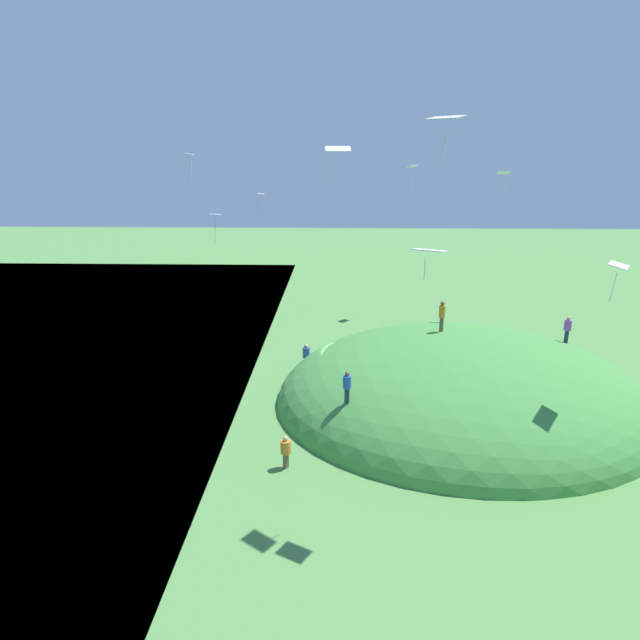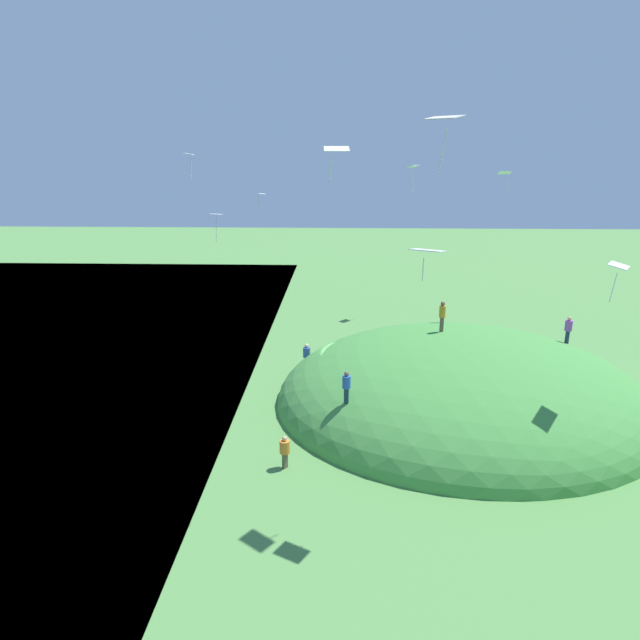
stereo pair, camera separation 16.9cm
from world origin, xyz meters
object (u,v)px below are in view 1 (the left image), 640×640
kite_3 (338,150)px  kite_4 (261,195)px  kite_0 (214,216)px  kite_6 (619,267)px  person_with_child (347,383)px  person_watching_kites (286,449)px  person_near_shore (306,354)px  kite_2 (189,156)px  kite_5 (445,120)px  kite_8 (504,174)px  person_walking_path (568,326)px  kite_1 (411,168)px  kite_7 (429,251)px  person_on_hilltop (442,312)px

kite_3 → kite_4: 25.70m
kite_0 → kite_6: kite_0 is taller
person_with_child → kite_4: kite_4 is taller
person_watching_kites → kite_6: 16.50m
person_near_shore → kite_6: kite_6 is taller
person_with_child → kite_2: (-8.09, 4.66, 10.37)m
kite_5 → person_with_child: bearing=126.7°
kite_2 → person_near_shore: bearing=43.4°
kite_5 → kite_6: kite_5 is taller
kite_5 → kite_8: bearing=67.2°
person_walking_path → kite_5: kite_5 is taller
kite_0 → kite_5: kite_5 is taller
person_with_child → kite_0: kite_0 is taller
person_near_shore → kite_0: size_ratio=0.81×
person_near_shore → kite_2: 14.66m
kite_0 → kite_4: (3.30, 2.61, 1.44)m
person_near_shore → kite_6: (14.07, -10.51, 7.91)m
kite_3 → kite_5: kite_5 is taller
kite_4 → kite_5: size_ratio=0.72×
kite_3 → person_watching_kites: bearing=151.0°
kite_3 → person_near_shore: bearing=98.4°
kite_1 → kite_5: kite_5 is taller
kite_1 → kite_7: 29.94m
kite_0 → kite_3: size_ratio=1.68×
person_on_hilltop → person_with_child: person_on_hilltop is taller
kite_5 → person_watching_kites: bearing=161.5°
kite_6 → kite_7: 10.41m
person_with_child → kite_3: size_ratio=1.23×
person_on_hilltop → kite_2: 16.20m
kite_3 → kite_5: size_ratio=0.68×
kite_2 → kite_4: (1.31, 16.60, -2.98)m
kite_1 → person_watching_kites: bearing=-107.7°
person_watching_kites → kite_4: (-4.02, 23.50, 9.65)m
person_walking_path → kite_3: (-13.78, -11.04, 9.90)m
kite_0 → kite_4: size_ratio=1.58×
person_on_hilltop → person_near_shore: person_on_hilltop is taller
kite_0 → kite_8: size_ratio=1.73×
person_near_shore → kite_4: kite_4 is taller
person_near_shore → person_watching_kites: size_ratio=1.13×
person_on_hilltop → person_watching_kites: 12.64m
person_near_shore → kite_8: kite_8 is taller
person_with_child → kite_1: 26.44m
kite_3 → kite_0: bearing=113.3°
person_walking_path → person_with_child: size_ratio=1.03×
kite_7 → kite_8: kite_8 is taller
person_on_hilltop → kite_6: size_ratio=1.06×
kite_1 → kite_2: (-13.72, -19.37, 0.91)m
person_watching_kites → kite_5: bearing=108.7°
kite_5 → kite_1: bearing=85.0°
kite_2 → kite_4: kite_2 is taller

